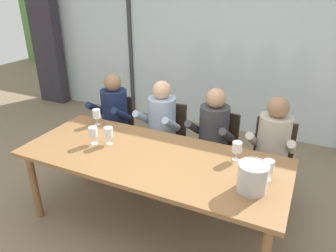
% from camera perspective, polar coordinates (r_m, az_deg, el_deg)
% --- Properties ---
extents(ground, '(14.00, 14.00, 0.00)m').
position_cam_1_polar(ground, '(4.04, 3.98, -8.45)').
color(ground, '#847056').
extents(window_glass_panel, '(7.61, 0.03, 2.60)m').
position_cam_1_polar(window_glass_panel, '(4.92, 11.14, 13.63)').
color(window_glass_panel, silver).
rests_on(window_glass_panel, ground).
extents(window_mullion_left, '(0.06, 0.06, 2.60)m').
position_cam_1_polar(window_mullion_left, '(5.57, -6.76, 15.16)').
color(window_mullion_left, '#38383D').
rests_on(window_mullion_left, ground).
extents(hillside_vineyard, '(13.61, 2.40, 2.03)m').
position_cam_1_polar(hillside_vineyard, '(8.30, 17.40, 15.35)').
color(hillside_vineyard, '#568942').
rests_on(hillside_vineyard, ground).
extents(curtain_heavy_drape, '(0.56, 0.20, 2.60)m').
position_cam_1_polar(curtain_heavy_drape, '(6.54, -21.16, 15.14)').
color(curtain_heavy_drape, '#332D38').
rests_on(curtain_heavy_drape, ground).
extents(dining_table, '(2.41, 0.99, 0.77)m').
position_cam_1_polar(dining_table, '(2.90, -2.98, -6.60)').
color(dining_table, olive).
rests_on(dining_table, ground).
extents(chair_near_curtain, '(0.48, 0.48, 0.89)m').
position_cam_1_polar(chair_near_curtain, '(4.12, -9.45, 0.12)').
color(chair_near_curtain, '#332319').
rests_on(chair_near_curtain, ground).
extents(chair_left_of_center, '(0.48, 0.48, 0.89)m').
position_cam_1_polar(chair_left_of_center, '(3.82, -0.24, -1.52)').
color(chair_left_of_center, '#332319').
rests_on(chair_left_of_center, ground).
extents(chair_center, '(0.49, 0.49, 0.89)m').
position_cam_1_polar(chair_center, '(3.63, 8.70, -3.31)').
color(chair_center, '#332319').
rests_on(chair_center, ground).
extents(chair_right_of_center, '(0.48, 0.48, 0.89)m').
position_cam_1_polar(chair_right_of_center, '(3.55, 17.94, -5.07)').
color(chair_right_of_center, '#332319').
rests_on(chair_right_of_center, ground).
extents(person_navy_polo, '(0.48, 0.62, 1.20)m').
position_cam_1_polar(person_navy_polo, '(3.95, -10.20, 1.72)').
color(person_navy_polo, '#192347').
rests_on(person_navy_polo, ground).
extents(person_pale_blue_shirt, '(0.48, 0.63, 1.20)m').
position_cam_1_polar(person_pale_blue_shirt, '(3.63, -1.70, 0.03)').
color(person_pale_blue_shirt, '#9EB2D1').
rests_on(person_pale_blue_shirt, ground).
extents(person_charcoal_jacket, '(0.49, 0.63, 1.20)m').
position_cam_1_polar(person_charcoal_jacket, '(3.42, 7.71, -1.84)').
color(person_charcoal_jacket, '#38383D').
rests_on(person_charcoal_jacket, ground).
extents(person_beige_jumper, '(0.47, 0.62, 1.20)m').
position_cam_1_polar(person_beige_jumper, '(3.32, 18.05, -3.83)').
color(person_beige_jumper, '#B7AD9E').
rests_on(person_beige_jumper, ground).
extents(ice_bucket_primary, '(0.23, 0.23, 0.22)m').
position_cam_1_polar(ice_bucket_primary, '(2.44, 14.95, -8.87)').
color(ice_bucket_primary, '#B7B7BC').
rests_on(ice_bucket_primary, dining_table).
extents(wine_glass_by_left_taster, '(0.08, 0.08, 0.17)m').
position_cam_1_polar(wine_glass_by_left_taster, '(3.09, -13.32, -1.17)').
color(wine_glass_by_left_taster, silver).
rests_on(wine_glass_by_left_taster, dining_table).
extents(wine_glass_near_bucket, '(0.08, 0.08, 0.17)m').
position_cam_1_polar(wine_glass_near_bucket, '(2.60, 17.65, -7.02)').
color(wine_glass_near_bucket, silver).
rests_on(wine_glass_near_bucket, dining_table).
extents(wine_glass_center_pour, '(0.08, 0.08, 0.17)m').
position_cam_1_polar(wine_glass_center_pour, '(2.80, 12.29, -3.88)').
color(wine_glass_center_pour, silver).
rests_on(wine_glass_center_pour, dining_table).
extents(wine_glass_by_right_taster, '(0.08, 0.08, 0.17)m').
position_cam_1_polar(wine_glass_by_right_taster, '(3.51, -12.75, 2.04)').
color(wine_glass_by_right_taster, silver).
rests_on(wine_glass_by_right_taster, dining_table).
extents(wine_glass_spare_empty, '(0.08, 0.08, 0.17)m').
position_cam_1_polar(wine_glass_spare_empty, '(3.06, -10.65, -1.23)').
color(wine_glass_spare_empty, silver).
rests_on(wine_glass_spare_empty, dining_table).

